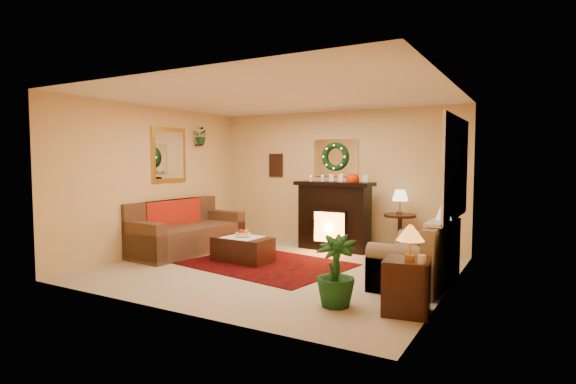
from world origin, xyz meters
The scene contains 31 objects.
floor centered at (0.00, 0.00, 0.00)m, with size 5.00×5.00×0.00m, color beige.
ceiling centered at (0.00, 0.00, 2.60)m, with size 5.00×5.00×0.00m, color white.
wall_back centered at (0.00, 2.25, 1.30)m, with size 5.00×5.00×0.00m, color #EFD88C.
wall_front centered at (0.00, -2.25, 1.30)m, with size 5.00×5.00×0.00m, color #EFD88C.
wall_left centered at (-2.50, 0.00, 1.30)m, with size 4.50×4.50×0.00m, color #EFD88C.
wall_right centered at (2.50, 0.00, 1.30)m, with size 4.50×4.50×0.00m, color #EFD88C.
area_rug centered at (-0.27, 0.14, 0.01)m, with size 2.43×1.82×0.01m, color maroon.
sofa centered at (-2.04, 0.26, 0.43)m, with size 0.95×2.16×0.93m, color #4C321B.
red_throw centered at (-2.09, 0.43, 0.46)m, with size 0.78×1.27×0.02m, color red.
fireplace centered at (0.18, 1.76, 0.55)m, with size 1.30×0.41×1.19m, color black.
poinsettia centered at (0.55, 1.74, 1.30)m, with size 0.24×0.24×0.24m, color red.
mantel_candle_a centered at (-0.31, 1.77, 1.26)m, with size 0.06×0.06×0.17m, color white.
mantel_candle_b centered at (-0.06, 1.76, 1.26)m, with size 0.06×0.06×0.19m, color white.
mantel_mirror centered at (0.00, 2.23, 1.70)m, with size 0.92×0.02×0.72m, color white.
wreath centered at (0.00, 2.19, 1.72)m, with size 0.55×0.55×0.11m, color #194719.
wall_art centered at (-1.35, 2.23, 1.55)m, with size 0.32×0.03×0.48m, color #381E11.
gold_mirror centered at (-2.48, 0.30, 1.75)m, with size 0.03×0.84×1.00m, color gold.
hanging_plant centered at (-2.34, 1.05, 1.97)m, with size 0.33×0.28×0.36m, color #194719.
loveseat centered at (2.06, 0.17, 0.42)m, with size 0.84×1.45×0.84m, color gray.
window_frame centered at (2.48, 0.55, 1.55)m, with size 0.03×1.86×1.36m, color white.
window_glass centered at (2.47, 0.55, 1.55)m, with size 0.02×1.70×1.22m, color black.
window_sill centered at (2.38, 0.55, 0.87)m, with size 0.22×1.86×0.04m, color white.
mini_tree centered at (2.42, 0.12, 1.04)m, with size 0.20×0.20×0.30m, color white.
sill_plant centered at (2.41, 1.23, 1.08)m, with size 0.28×0.22×0.51m, color #1C3C17.
side_table_round centered at (1.38, 1.87, 0.33)m, with size 0.55×0.55×0.72m, color #442B12.
lamp_cream centered at (1.36, 1.90, 0.88)m, with size 0.28×0.28×0.43m, color beige.
end_table_square centered at (2.26, -1.06, 0.27)m, with size 0.48×0.48×0.59m, color black.
lamp_tiffany centered at (2.29, -1.08, 0.74)m, with size 0.30×0.30×0.44m, color orange.
coffee_table centered at (-0.71, 0.11, 0.21)m, with size 0.95×0.52×0.40m, color #533111.
fruit_bowl centered at (-0.71, 0.11, 0.45)m, with size 0.25×0.25×0.06m, color silver.
floor_palm centered at (1.50, -1.22, 0.45)m, with size 1.36×1.36×2.42m, color #15471B.
Camera 1 is at (3.48, -5.81, 1.64)m, focal length 28.00 mm.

